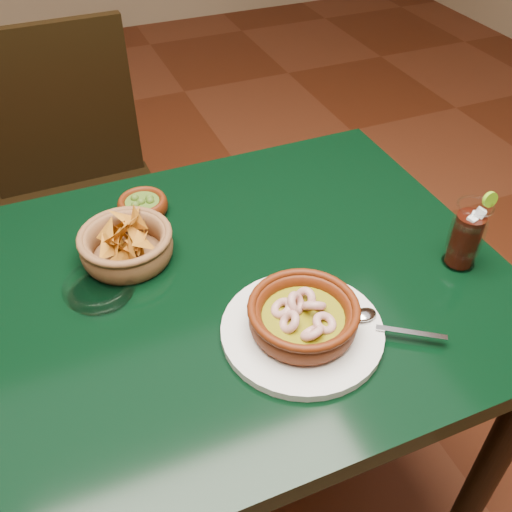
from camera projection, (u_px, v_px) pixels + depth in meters
name	position (u px, v px, depth m)	size (l,w,h in m)	color
ground	(204.00, 495.00, 1.50)	(7.00, 7.00, 0.00)	#471C0C
dining_table	(184.00, 331.00, 1.08)	(1.20, 0.80, 0.75)	black
dining_chair	(81.00, 194.00, 1.62)	(0.45, 0.45, 0.97)	black
shrimp_plate	(303.00, 320.00, 0.92)	(0.34, 0.27, 0.08)	silver
chip_basket	(126.00, 245.00, 1.06)	(0.21, 0.21, 0.12)	brown
guacamole_ramekin	(143.00, 205.00, 1.18)	(0.12, 0.12, 0.04)	#491807
cola_drink	(466.00, 235.00, 1.03)	(0.13, 0.13, 0.15)	white
glass_ashtray	(99.00, 287.00, 1.00)	(0.14, 0.14, 0.03)	white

